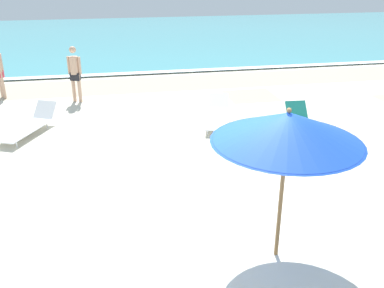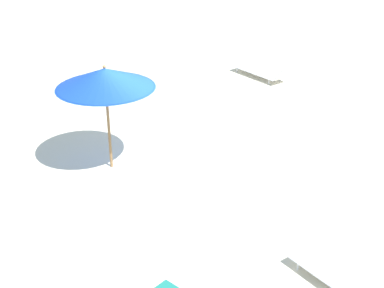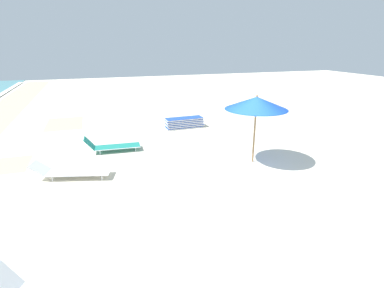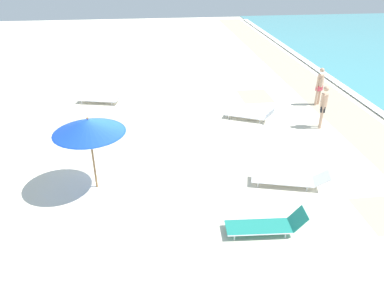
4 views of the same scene
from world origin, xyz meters
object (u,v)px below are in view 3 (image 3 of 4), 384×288
at_px(lounger_stack, 184,123).
at_px(beach_umbrella, 256,103).
at_px(sun_lounger_under_umbrella, 112,146).
at_px(sun_lounger_near_water_right, 72,171).

bearing_deg(lounger_stack, beach_umbrella, -170.86).
height_order(sun_lounger_under_umbrella, sun_lounger_near_water_right, sun_lounger_under_umbrella).
xyz_separation_m(beach_umbrella, sun_lounger_near_water_right, (0.62, 5.94, -1.86)).
xyz_separation_m(beach_umbrella, sun_lounger_under_umbrella, (2.64, 4.58, -1.84)).
height_order(lounger_stack, sun_lounger_under_umbrella, sun_lounger_under_umbrella).
distance_m(beach_umbrella, lounger_stack, 5.39).
bearing_deg(lounger_stack, sun_lounger_under_umbrella, 121.18).
bearing_deg(sun_lounger_near_water_right, sun_lounger_under_umbrella, -18.27).
bearing_deg(beach_umbrella, lounger_stack, 10.91).
bearing_deg(sun_lounger_under_umbrella, beach_umbrella, -116.46).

